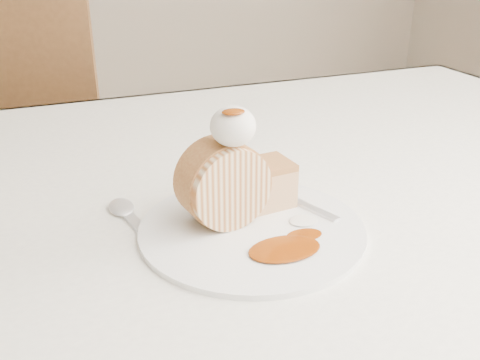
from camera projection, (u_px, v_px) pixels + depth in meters
name	position (u px, v px, depth m)	size (l,w,h in m)	color
table	(247.00, 234.00, 0.75)	(1.40, 0.90, 0.75)	silver
chair_far	(17.00, 148.00, 1.35)	(0.55, 0.55, 0.97)	brown
plate	(252.00, 229.00, 0.58)	(0.25, 0.25, 0.01)	white
roulade_slice	(224.00, 184.00, 0.57)	(0.09, 0.09, 0.05)	beige
cake_chunk	(267.00, 186.00, 0.62)	(0.05, 0.05, 0.05)	#A4753E
whipped_cream	(233.00, 126.00, 0.54)	(0.05, 0.05, 0.04)	silver
caramel_drizzle	(233.00, 107.00, 0.52)	(0.02, 0.02, 0.01)	#742C04
caramel_pool	(285.00, 249.00, 0.54)	(0.08, 0.05, 0.00)	#742C04
fork	(302.00, 204.00, 0.63)	(0.02, 0.15, 0.00)	silver
spoon	(154.00, 242.00, 0.56)	(0.03, 0.17, 0.00)	silver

